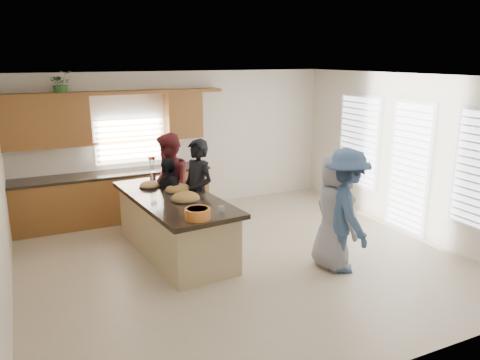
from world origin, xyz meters
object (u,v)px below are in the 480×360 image
salad_bowl (198,213)px  woman_left_front (169,201)px  woman_right_front (334,212)px  woman_right_back (345,211)px  woman_left_mid (169,186)px  woman_left_back (198,193)px  island (175,226)px

salad_bowl → woman_left_front: 1.63m
salad_bowl → woman_right_front: bearing=-10.2°
woman_right_back → woman_right_front: size_ratio=1.06×
salad_bowl → woman_left_front: bearing=87.0°
woman_right_back → woman_right_front: 0.18m
woman_left_mid → woman_right_back: 3.06m
woman_left_mid → woman_left_front: bearing=-2.1°
woman_left_mid → salad_bowl: bearing=9.5°
woman_right_front → woman_left_mid: bearing=41.1°
woman_left_back → woman_left_front: woman_left_back is taller
woman_left_front → woman_right_back: 2.90m
woman_left_back → salad_bowl: bearing=-38.9°
salad_bowl → woman_right_back: 2.14m
woman_left_back → woman_left_front: size_ratio=1.21×
island → woman_right_back: size_ratio=1.53×
island → salad_bowl: bearing=-96.9°
island → woman_left_mid: woman_left_mid is taller
woman_right_front → island: bearing=54.8°
woman_left_back → woman_right_back: size_ratio=0.98×
woman_right_back → woman_right_front: bearing=46.9°
woman_right_back → woman_left_front: bearing=57.6°
woman_left_front → woman_right_back: woman_right_back is taller
island → woman_right_front: bearing=-43.0°
woman_left_front → woman_left_mid: bearing=152.0°
island → salad_bowl: 1.28m
woman_left_back → woman_right_front: 2.26m
woman_left_mid → woman_right_back: (1.90, -2.40, 0.00)m
island → woman_right_front: woman_right_front is taller
island → woman_left_mid: 0.89m
island → woman_left_mid: bearing=73.2°
woman_left_mid → woman_left_front: woman_left_mid is taller
woman_left_mid → woman_left_front: 0.36m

